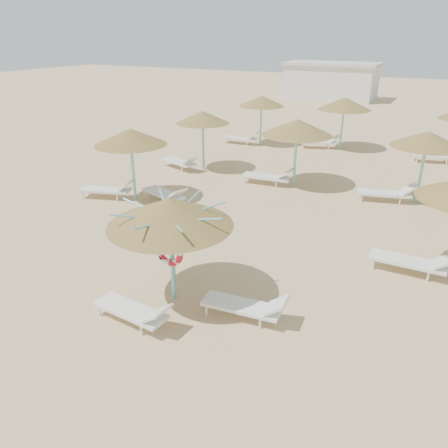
% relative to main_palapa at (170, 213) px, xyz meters
% --- Properties ---
extents(ground, '(120.00, 120.00, 0.00)m').
position_rel_main_palapa_xyz_m(ground, '(0.17, 0.05, -2.19)').
color(ground, tan).
rests_on(ground, ground).
extents(main_palapa, '(2.82, 2.82, 2.53)m').
position_rel_main_palapa_xyz_m(main_palapa, '(0.00, 0.00, 0.00)').
color(main_palapa, '#78CED0').
rests_on(main_palapa, ground).
extents(lounger_main_a, '(1.92, 0.72, 0.68)m').
position_rel_main_palapa_xyz_m(lounger_main_a, '(-0.18, -1.24, -1.86)').
color(lounger_main_a, white).
rests_on(lounger_main_a, ground).
extents(lounger_main_b, '(1.94, 0.75, 0.69)m').
position_rel_main_palapa_xyz_m(lounger_main_b, '(1.88, 0.05, -1.86)').
color(lounger_main_b, white).
rests_on(lounger_main_b, ground).
extents(palapa_field, '(19.67, 14.67, 2.71)m').
position_rel_main_palapa_xyz_m(palapa_field, '(2.14, 10.07, 0.11)').
color(palapa_field, '#78CED0').
rests_on(palapa_field, ground).
extents(service_hut, '(8.40, 4.40, 3.25)m').
position_rel_main_palapa_xyz_m(service_hut, '(-5.83, 35.05, -0.55)').
color(service_hut, silver).
rests_on(service_hut, ground).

